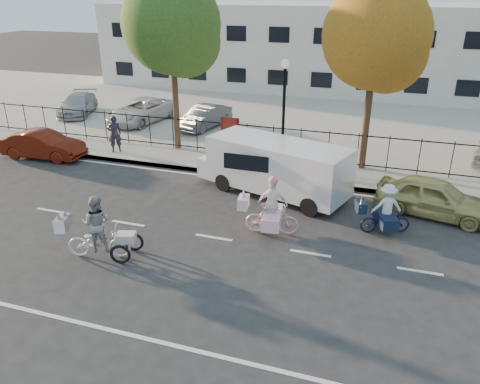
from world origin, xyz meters
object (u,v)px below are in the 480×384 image
at_px(unicorn_bike, 271,213).
at_px(pedestrian, 115,134).
at_px(zebra_trike, 98,234).
at_px(lot_car_b, 142,111).
at_px(red_sedan, 43,145).
at_px(bull_bike, 385,214).
at_px(lot_car_c, 205,117).
at_px(lot_car_a, 78,104).
at_px(lamppost, 284,94).
at_px(gold_sedan, 434,197).
at_px(white_van, 275,166).

bearing_deg(unicorn_bike, pedestrian, 51.47).
relative_size(zebra_trike, lot_car_b, 0.48).
height_order(unicorn_bike, red_sedan, unicorn_bike).
xyz_separation_m(zebra_trike, pedestrian, (-4.40, 7.92, 0.26)).
relative_size(unicorn_bike, bull_bike, 1.08).
relative_size(red_sedan, lot_car_c, 1.04).
distance_m(bull_bike, lot_car_a, 20.17).
xyz_separation_m(lamppost, lot_car_b, (-9.03, 4.12, -2.33)).
relative_size(bull_bike, lot_car_b, 0.40).
distance_m(unicorn_bike, lot_car_b, 14.29).
height_order(lamppost, unicorn_bike, lamppost).
relative_size(zebra_trike, lot_car_c, 0.61).
xyz_separation_m(gold_sedan, lot_car_c, (-11.15, 7.06, 0.10)).
relative_size(white_van, red_sedan, 1.64).
relative_size(white_van, lot_car_b, 1.35).
distance_m(white_van, lot_car_c, 9.04).
relative_size(gold_sedan, lot_car_c, 1.05).
height_order(white_van, gold_sedan, white_van).
height_order(lamppost, gold_sedan, lamppost).
bearing_deg(red_sedan, pedestrian, -67.21).
bearing_deg(bull_bike, red_sedan, 60.86).
bearing_deg(lot_car_a, red_sedan, -86.13).
height_order(red_sedan, lot_car_a, lot_car_a).
bearing_deg(unicorn_bike, red_sedan, 64.08).
bearing_deg(zebra_trike, bull_bike, -77.94).
distance_m(zebra_trike, unicorn_bike, 5.14).
distance_m(red_sedan, lot_car_a, 7.45).
height_order(red_sedan, lot_car_b, lot_car_b).
relative_size(lamppost, white_van, 0.71).
bearing_deg(white_van, lamppost, 115.99).
bearing_deg(gold_sedan, bull_bike, 152.83).
bearing_deg(white_van, unicorn_bike, -59.99).
bearing_deg(lamppost, unicorn_bike, -79.67).
bearing_deg(lamppost, lot_car_b, 155.45).
height_order(gold_sedan, lot_car_a, lot_car_a).
relative_size(bull_bike, white_van, 0.30).
relative_size(unicorn_bike, pedestrian, 1.15).
xyz_separation_m(unicorn_bike, lot_car_b, (-10.12, 10.10, 0.07)).
height_order(red_sedan, pedestrian, pedestrian).
xyz_separation_m(lot_car_b, lot_car_c, (3.83, -0.07, -0.04)).
xyz_separation_m(bull_bike, gold_sedan, (1.51, 1.80, -0.01)).
bearing_deg(lamppost, pedestrian, -173.16).
bearing_deg(lot_car_c, white_van, -38.44).
distance_m(pedestrian, lot_car_b, 5.24).
distance_m(gold_sedan, lot_car_b, 16.58).
bearing_deg(red_sedan, lot_car_b, -15.60).
relative_size(gold_sedan, pedestrian, 2.25).
bearing_deg(pedestrian, lot_car_b, -112.26).
bearing_deg(white_van, pedestrian, -176.93).
bearing_deg(white_van, lot_car_b, 160.71).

